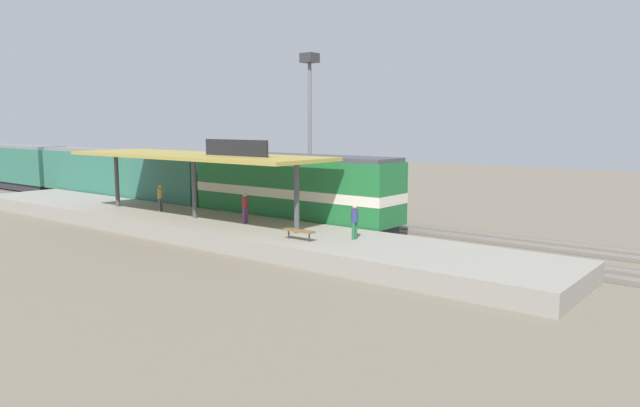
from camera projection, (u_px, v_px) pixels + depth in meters
The scene contains 13 objects.
ground_plane at pixel (271, 219), 40.73m from camera, with size 120.00×120.00×0.00m, color #706656.
track_near at pixel (250, 222), 39.17m from camera, with size 3.20×110.00×0.16m.
track_far at pixel (296, 214), 42.75m from camera, with size 3.20×110.00×0.16m.
platform at pixel (195, 225), 35.54m from camera, with size 6.00×44.00×0.90m, color gray.
station_canopy at pixel (194, 157), 34.94m from camera, with size 5.20×18.00×4.70m.
platform_bench at pixel (299, 231), 28.60m from camera, with size 0.44×1.70×0.50m.
locomotive at pixel (293, 190), 36.54m from camera, with size 2.93×14.43×4.44m.
passenger_carriage_front at pixel (123, 176), 47.63m from camera, with size 2.90×20.00×4.24m.
passenger_carriage_rear at pixel (5, 165), 60.44m from camera, with size 2.90×20.00×4.24m.
light_mast at pixel (310, 98), 44.92m from camera, with size 1.10×1.10×11.70m.
person_waiting at pixel (355, 220), 28.76m from camera, with size 0.34×0.34×1.71m.
person_walking at pixel (245, 206), 33.43m from camera, with size 0.34×0.34×1.71m.
person_boarding at pixel (160, 197), 37.89m from camera, with size 0.34×0.34×1.71m.
Camera 1 is at (-27.44, -27.62, 6.46)m, focal length 33.44 mm.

